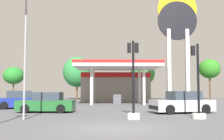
# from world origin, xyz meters

# --- Properties ---
(ground_plane) EXTENTS (90.00, 90.00, 0.00)m
(ground_plane) POSITION_xyz_m (0.00, 0.00, 0.00)
(ground_plane) COLOR #56565B
(ground_plane) RESTS_ON ground
(gas_station) EXTENTS (9.54, 13.49, 4.75)m
(gas_station) POSITION_xyz_m (0.92, 24.97, 2.35)
(gas_station) COLOR gray
(gas_station) RESTS_ON ground
(station_pole_sign) EXTENTS (4.69, 0.56, 13.64)m
(station_pole_sign) POSITION_xyz_m (8.17, 19.87, 8.84)
(station_pole_sign) COLOR white
(station_pole_sign) RESTS_ON ground
(car_0) EXTENTS (4.22, 2.06, 1.48)m
(car_0) POSITION_xyz_m (-4.77, 8.40, 0.67)
(car_0) COLOR black
(car_0) RESTS_ON ground
(car_1) EXTENTS (4.65, 2.71, 1.56)m
(car_1) POSITION_xyz_m (5.09, 7.56, 0.71)
(car_1) COLOR black
(car_1) RESTS_ON ground
(car_2) EXTENTS (4.67, 2.81, 1.56)m
(car_2) POSITION_xyz_m (-7.88, 12.48, 0.71)
(car_2) COLOR black
(car_2) RESTS_ON ground
(traffic_signal_0) EXTENTS (0.79, 0.79, 4.38)m
(traffic_signal_0) POSITION_xyz_m (5.01, 3.90, 1.16)
(traffic_signal_0) COLOR silver
(traffic_signal_0) RESTS_ON ground
(traffic_signal_2) EXTENTS (0.72, 0.72, 4.49)m
(traffic_signal_2) POSITION_xyz_m (1.20, 3.67, 1.55)
(traffic_signal_2) COLOR silver
(traffic_signal_2) RESTS_ON ground
(tree_0) EXTENTS (3.24, 3.24, 5.21)m
(tree_0) POSITION_xyz_m (-14.90, 31.26, 3.83)
(tree_0) COLOR brown
(tree_0) RESTS_ON ground
(tree_1) EXTENTS (4.60, 4.60, 6.99)m
(tree_1) POSITION_xyz_m (-5.03, 32.32, 4.51)
(tree_1) COLOR brown
(tree_1) RESTS_ON ground
(tree_2) EXTENTS (3.98, 3.98, 6.49)m
(tree_2) POSITION_xyz_m (5.70, 32.43, 4.37)
(tree_2) COLOR brown
(tree_2) RESTS_ON ground
(tree_3) EXTENTS (3.50, 3.50, 6.73)m
(tree_3) POSITION_xyz_m (17.00, 33.01, 5.09)
(tree_3) COLOR brown
(tree_3) RESTS_ON ground
(corner_streetlamp) EXTENTS (0.24, 1.48, 7.19)m
(corner_streetlamp) POSITION_xyz_m (-4.95, 3.25, 4.31)
(corner_streetlamp) COLOR gray
(corner_streetlamp) RESTS_ON ground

